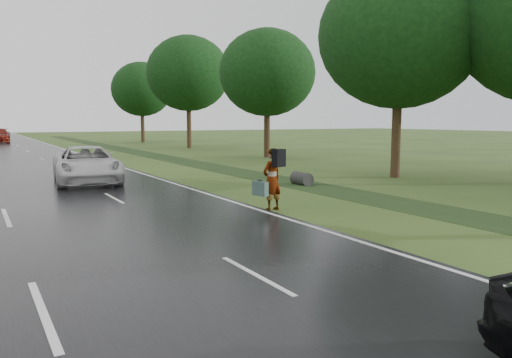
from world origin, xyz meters
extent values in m
plane|color=#2C4418|center=(0.00, 0.00, 0.00)|extent=(220.00, 220.00, 0.00)
cube|color=silver|center=(6.75, 45.00, 0.04)|extent=(0.12, 180.00, 0.01)
cube|color=black|center=(11.50, 20.00, 0.00)|extent=(2.20, 120.00, 0.01)
cylinder|color=#2D2D2D|center=(11.50, 10.00, 0.25)|extent=(0.56, 1.00, 0.56)
cylinder|color=#352415|center=(17.00, 10.00, 1.92)|extent=(0.44, 0.44, 3.84)
ellipsoid|color=black|center=(17.00, 10.00, 6.69)|extent=(7.60, 7.60, 6.84)
cylinder|color=#352415|center=(18.20, 24.00, 1.76)|extent=(0.44, 0.44, 3.52)
ellipsoid|color=black|center=(18.20, 24.00, 6.14)|extent=(7.00, 7.00, 6.30)
cylinder|color=#352415|center=(17.80, 38.00, 2.08)|extent=(0.44, 0.44, 4.16)
ellipsoid|color=black|center=(17.80, 38.00, 7.16)|extent=(8.00, 8.00, 7.20)
cylinder|color=#352415|center=(17.50, 52.00, 1.84)|extent=(0.44, 0.44, 3.68)
ellipsoid|color=black|center=(17.50, 52.00, 6.38)|extent=(7.20, 7.20, 6.48)
imported|color=#A5998C|center=(7.20, 5.44, 0.96)|extent=(0.79, 0.62, 1.91)
cube|color=black|center=(7.27, 5.17, 1.63)|extent=(0.43, 0.32, 0.54)
cube|color=#3D5951|center=(6.78, 5.44, 0.70)|extent=(0.31, 0.56, 0.43)
cube|color=black|center=(6.78, 5.44, 0.96)|extent=(0.09, 0.19, 0.04)
imported|color=silver|center=(3.60, 15.00, 0.83)|extent=(3.24, 5.95, 1.58)
camera|label=1|loc=(-0.76, -7.45, 2.79)|focal=35.00mm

